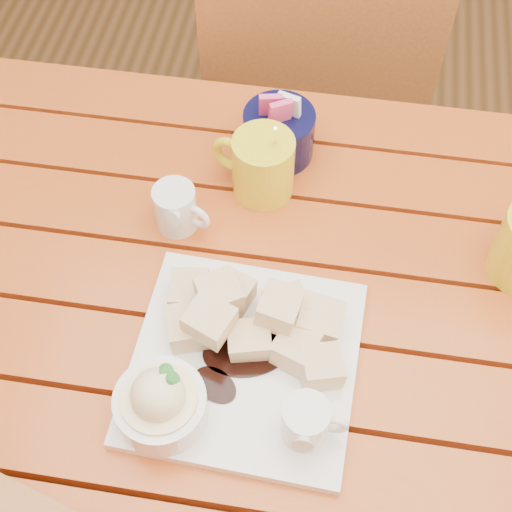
% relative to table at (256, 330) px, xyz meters
% --- Properties ---
extents(ground, '(5.00, 5.00, 0.00)m').
position_rel_table_xyz_m(ground, '(0.00, -0.00, -0.64)').
color(ground, '#4F3216').
rests_on(ground, ground).
extents(table, '(1.20, 0.79, 0.75)m').
position_rel_table_xyz_m(table, '(0.00, 0.00, 0.00)').
color(table, '#A43215').
rests_on(table, ground).
extents(dessert_plate, '(0.29, 0.29, 0.11)m').
position_rel_table_xyz_m(dessert_plate, '(-0.01, -0.12, 0.14)').
color(dessert_plate, white).
rests_on(dessert_plate, table).
extents(coffee_mug_left, '(0.13, 0.09, 0.15)m').
position_rel_table_xyz_m(coffee_mug_left, '(-0.02, 0.18, 0.16)').
color(coffee_mug_left, yellow).
rests_on(coffee_mug_left, table).
extents(cream_pitcher, '(0.09, 0.07, 0.07)m').
position_rel_table_xyz_m(cream_pitcher, '(-0.13, 0.10, 0.15)').
color(cream_pitcher, white).
rests_on(cream_pitcher, table).
extents(sugar_caddy, '(0.11, 0.11, 0.12)m').
position_rel_table_xyz_m(sugar_caddy, '(-0.01, 0.26, 0.15)').
color(sugar_caddy, black).
rests_on(sugar_caddy, table).
extents(chair_far, '(0.54, 0.54, 0.94)m').
position_rel_table_xyz_m(chair_far, '(0.01, 0.64, -0.12)').
color(chair_far, brown).
rests_on(chair_far, ground).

